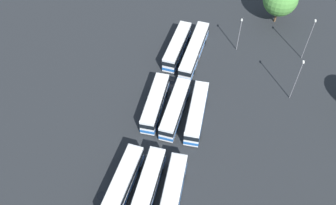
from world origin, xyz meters
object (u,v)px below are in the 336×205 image
bus_row0_slot0 (172,194)px  bus_row1_slot1 (175,109)px  bus_row0_slot1 (147,189)px  lamp_post_by_building (239,33)px  bus_row1_slot0 (197,112)px  bus_row2_slot1 (194,51)px  bus_row2_slot2 (177,46)px  bus_row0_slot2 (122,184)px  lamp_post_mid_lot (309,38)px  lamp_post_near_entrance (297,79)px  bus_row1_slot2 (155,103)px

bus_row0_slot0 → bus_row1_slot1: bearing=10.1°
bus_row0_slot1 → lamp_post_by_building: bearing=-15.5°
bus_row1_slot0 → bus_row2_slot1: size_ratio=0.79×
bus_row1_slot0 → bus_row1_slot1: size_ratio=0.99×
bus_row0_slot1 → bus_row1_slot0: (15.44, -4.66, -0.00)m
bus_row1_slot1 → bus_row2_slot2: size_ratio=0.96×
bus_row0_slot1 → bus_row2_slot1: bearing=-2.9°
bus_row0_slot2 → lamp_post_by_building: bearing=-20.8°
bus_row1_slot0 → lamp_post_mid_lot: (20.01, -18.15, 3.17)m
bus_row0_slot1 → bus_row2_slot2: 31.49m
lamp_post_near_entrance → bus_row1_slot0: bearing=118.5°
bus_row1_slot1 → bus_row0_slot0: bearing=-169.9°
lamp_post_near_entrance → bus_row0_slot1: bearing=139.5°
bus_row1_slot1 → lamp_post_by_building: 21.70m
bus_row1_slot2 → lamp_post_mid_lot: 32.26m
lamp_post_mid_lot → bus_row0_slot0: bearing=151.8°
bus_row1_slot2 → lamp_post_near_entrance: 24.77m
bus_row1_slot0 → bus_row2_slot1: same height
bus_row0_slot0 → bus_row1_slot1: same height
bus_row0_slot2 → bus_row1_slot0: (15.62, -8.37, -0.00)m
bus_row0_slot1 → lamp_post_near_entrance: (24.04, -20.50, 3.04)m
lamp_post_by_building → lamp_post_mid_lot: size_ratio=0.81×
bus_row1_slot0 → bus_row1_slot1: 3.73m
bus_row0_slot0 → bus_row2_slot1: same height
bus_row0_slot2 → bus_row1_slot1: size_ratio=1.02×
bus_row2_slot1 → lamp_post_near_entrance: lamp_post_near_entrance is taller
bus_row0_slot2 → bus_row2_slot1: bearing=-9.7°
bus_row2_slot1 → lamp_post_near_entrance: (-6.77, -18.92, 3.04)m
bus_row0_slot0 → lamp_post_mid_lot: (35.55, -19.09, 3.17)m
bus_row2_slot1 → lamp_post_mid_lot: 21.96m
bus_row0_slot1 → bus_row0_slot2: same height
bus_row1_slot1 → lamp_post_near_entrance: bearing=-66.4°
bus_row1_slot1 → bus_row2_slot2: 16.21m
bus_row1_slot0 → lamp_post_near_entrance: bearing=-61.5°
bus_row1_slot1 → bus_row1_slot2: same height
bus_row1_slot2 → lamp_post_near_entrance: lamp_post_near_entrance is taller
bus_row2_slot2 → lamp_post_mid_lot: lamp_post_mid_lot is taller
bus_row2_slot1 → lamp_post_mid_lot: bearing=-77.7°
lamp_post_by_building → lamp_post_mid_lot: (0.27, -13.07, 0.88)m
bus_row1_slot1 → lamp_post_by_building: (19.70, -8.81, 2.28)m
lamp_post_by_building → lamp_post_near_entrance: lamp_post_near_entrance is taller
lamp_post_mid_lot → lamp_post_near_entrance: bearing=168.6°
bus_row1_slot0 → lamp_post_mid_lot: 27.21m
bus_row1_slot1 → lamp_post_by_building: size_ratio=1.60×
bus_row1_slot0 → lamp_post_by_building: 20.52m
bus_row0_slot2 → lamp_post_mid_lot: bearing=-36.7°
bus_row0_slot1 → bus_row1_slot2: 16.24m
bus_row1_slot2 → lamp_post_mid_lot: bearing=-52.7°
bus_row2_slot2 → lamp_post_near_entrance: size_ratio=1.39×
bus_row1_slot0 → bus_row1_slot1: same height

